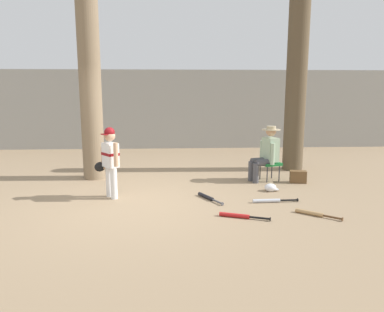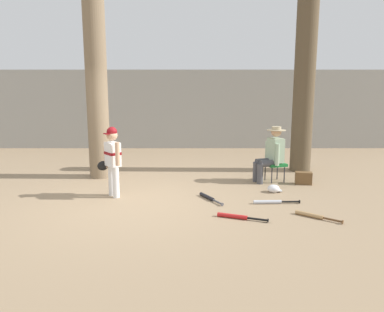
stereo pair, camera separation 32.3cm
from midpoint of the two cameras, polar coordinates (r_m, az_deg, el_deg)
name	(u,v)px [view 1 (the left image)]	position (r m, az deg, el deg)	size (l,w,h in m)	color
ground_plane	(132,204)	(6.46, -10.81, -7.47)	(60.00, 60.00, 0.00)	#937A5B
concrete_back_wall	(152,109)	(12.60, -7.11, 7.28)	(18.00, 0.36, 2.65)	#9E9E99
tree_near_player	(89,54)	(8.38, -17.05, 15.11)	(0.76, 0.76, 6.25)	#7F6B51
tree_behind_spectator	(296,95)	(9.25, 15.02, 9.20)	(0.70, 0.70, 4.35)	brown
young_ballplayer	(110,158)	(6.77, -14.16, -0.31)	(0.53, 0.50, 1.31)	white
folding_stool	(270,164)	(8.08, 11.04, -1.27)	(0.50, 0.50, 0.41)	#196B2D
seated_spectator	(266,152)	(7.98, 10.49, 0.62)	(0.68, 0.53, 1.20)	#47474C
handbag_beside_stool	(298,177)	(8.06, 15.26, -3.17)	(0.34, 0.18, 0.26)	brown
bat_red_barrel	(238,216)	(5.72, 5.69, -9.35)	(0.76, 0.34, 0.07)	red
bat_black_composite	(208,197)	(6.64, 1.07, -6.53)	(0.41, 0.68, 0.07)	black
bat_aluminum_silver	(270,201)	(6.55, 10.79, -6.93)	(0.82, 0.09, 0.07)	#B7BCC6
bat_wood_tan	(313,213)	(6.05, 17.02, -8.64)	(0.61, 0.51, 0.07)	tan
batting_helmet_white	(271,188)	(7.28, 11.01, -4.91)	(0.28, 0.21, 0.16)	silver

